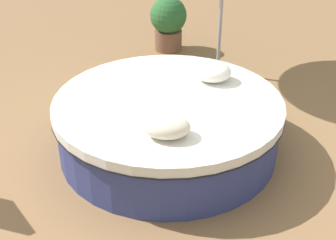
{
  "coord_description": "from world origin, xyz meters",
  "views": [
    {
      "loc": [
        0.23,
        -4.16,
        2.83
      ],
      "look_at": [
        0.0,
        0.0,
        0.36
      ],
      "focal_mm": 49.47,
      "sensor_mm": 36.0,
      "label": 1
    }
  ],
  "objects_px": {
    "round_bed": "(168,124)",
    "throw_pillow_1": "(213,72)",
    "planter": "(168,21)"
  },
  "relations": [
    {
      "from": "round_bed",
      "to": "planter",
      "type": "xyz_separation_m",
      "value": [
        -0.16,
        2.87,
        0.16
      ]
    },
    {
      "from": "planter",
      "to": "round_bed",
      "type": "bearing_deg",
      "value": -86.87
    },
    {
      "from": "throw_pillow_1",
      "to": "planter",
      "type": "height_order",
      "value": "planter"
    },
    {
      "from": "throw_pillow_1",
      "to": "planter",
      "type": "xyz_separation_m",
      "value": [
        -0.62,
        2.4,
        -0.25
      ]
    },
    {
      "from": "throw_pillow_1",
      "to": "planter",
      "type": "bearing_deg",
      "value": 104.52
    },
    {
      "from": "round_bed",
      "to": "throw_pillow_1",
      "type": "distance_m",
      "value": 0.78
    },
    {
      "from": "throw_pillow_1",
      "to": "round_bed",
      "type": "bearing_deg",
      "value": -134.7
    },
    {
      "from": "round_bed",
      "to": "planter",
      "type": "relative_size",
      "value": 2.79
    },
    {
      "from": "round_bed",
      "to": "throw_pillow_1",
      "type": "relative_size",
      "value": 5.93
    },
    {
      "from": "throw_pillow_1",
      "to": "planter",
      "type": "distance_m",
      "value": 2.49
    }
  ]
}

